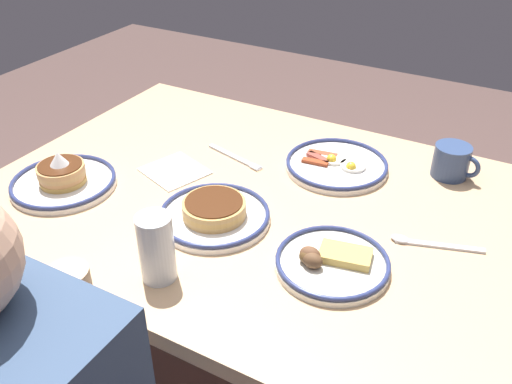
{
  "coord_description": "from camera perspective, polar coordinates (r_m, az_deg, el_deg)",
  "views": [
    {
      "loc": [
        -0.55,
        0.99,
        1.5
      ],
      "look_at": [
        -0.01,
        0.02,
        0.78
      ],
      "focal_mm": 38.83,
      "sensor_mm": 36.0,
      "label": 1
    }
  ],
  "objects": [
    {
      "name": "drinking_glass",
      "position": [
        1.11,
        -10.18,
        -6.0
      ],
      "size": [
        0.07,
        0.07,
        0.15
      ],
      "color": "silver",
      "rests_on": "dining_table"
    },
    {
      "name": "dining_table",
      "position": [
        1.41,
        -0.02,
        -3.21
      ],
      "size": [
        1.32,
        0.95,
        0.75
      ],
      "color": "tan",
      "rests_on": "ground_plane"
    },
    {
      "name": "plate_near_main",
      "position": [
        1.49,
        8.3,
        2.83
      ],
      "size": [
        0.27,
        0.27,
        0.04
      ],
      "color": "white",
      "rests_on": "dining_table"
    },
    {
      "name": "plate_far_side",
      "position": [
        1.15,
        7.79,
        -7.14
      ],
      "size": [
        0.24,
        0.24,
        0.05
      ],
      "color": "silver",
      "rests_on": "dining_table"
    },
    {
      "name": "tea_spoon",
      "position": [
        1.26,
        16.87,
        -5.07
      ],
      "size": [
        0.19,
        0.07,
        0.01
      ],
      "color": "silver",
      "rests_on": "dining_table"
    },
    {
      "name": "plate_center_pancakes",
      "position": [
        1.47,
        -19.27,
        1.25
      ],
      "size": [
        0.26,
        0.26,
        0.1
      ],
      "color": "white",
      "rests_on": "dining_table"
    },
    {
      "name": "coffee_mug",
      "position": [
        1.51,
        19.55,
        3.03
      ],
      "size": [
        0.12,
        0.09,
        0.09
      ],
      "color": "#334772",
      "rests_on": "dining_table"
    },
    {
      "name": "paper_napkin",
      "position": [
        1.48,
        -8.39,
        2.14
      ],
      "size": [
        0.19,
        0.18,
        0.0
      ],
      "primitive_type": "cube",
      "rotation": [
        0.0,
        0.0,
        -0.34
      ],
      "color": "white",
      "rests_on": "dining_table"
    },
    {
      "name": "fork_near",
      "position": [
        1.53,
        -2.2,
        3.6
      ],
      "size": [
        0.19,
        0.07,
        0.01
      ],
      "color": "silver",
      "rests_on": "dining_table"
    },
    {
      "name": "plate_far_companion",
      "position": [
        1.28,
        -4.32,
        -2.2
      ],
      "size": [
        0.26,
        0.26,
        0.05
      ],
      "color": "white",
      "rests_on": "dining_table"
    }
  ]
}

